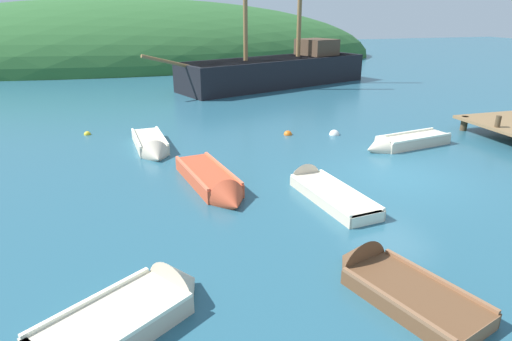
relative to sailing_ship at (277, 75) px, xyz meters
name	(u,v)px	position (x,y,z in m)	size (l,w,h in m)	color
ground_plane	(397,176)	(-2.04, -17.55, -0.70)	(120.00, 120.00, 0.00)	#285B70
shore_hill	(127,61)	(-9.71, 18.42, -0.70)	(53.04, 23.37, 12.00)	#2D602D
sailing_ship	(277,75)	(0.00, 0.00, 0.00)	(15.90, 7.90, 11.15)	black
rowboat_outer_left	(141,311)	(-10.07, -22.09, -0.58)	(3.16, 2.70, 1.21)	beige
rowboat_center	(321,190)	(-4.90, -18.06, -0.61)	(1.49, 3.90, 1.01)	beige
rowboat_far	(403,144)	(-0.08, -14.92, -0.56)	(3.81, 1.54, 0.91)	beige
rowboat_near_dock	(214,185)	(-7.77, -16.91, -0.56)	(1.65, 3.99, 1.02)	#C64C2D
rowboat_portside	(152,147)	(-9.27, -12.58, -0.57)	(1.29, 3.52, 0.99)	beige
rowboat_outer_right	(388,284)	(-5.57, -22.57, -0.61)	(2.08, 3.22, 1.21)	brown
buoy_white	(334,135)	(-1.79, -12.59, -0.70)	(0.43, 0.43, 0.43)	white
buoy_yellow	(87,135)	(-11.72, -9.63, -0.70)	(0.29, 0.29, 0.29)	yellow
buoy_orange	(288,135)	(-3.65, -12.03, -0.70)	(0.35, 0.35, 0.35)	orange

